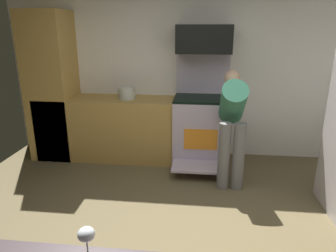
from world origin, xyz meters
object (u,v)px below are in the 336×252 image
stock_pot (127,93)px  wine_glass_extra (86,236)px  oven_range (201,128)px  person_cook (232,119)px  microwave (204,39)px

stock_pot → wine_glass_extra: bearing=-79.3°
oven_range → stock_pot: 1.16m
person_cook → oven_range: bearing=121.1°
stock_pot → person_cook: bearing=-23.5°
person_cook → stock_pot: person_cook is taller
microwave → wine_glass_extra: 3.35m
oven_range → person_cook: size_ratio=1.12×
person_cook → stock_pot: 1.57m
microwave → stock_pot: microwave is taller
oven_range → microwave: (0.00, 0.09, 1.21)m
oven_range → person_cook: 0.78m
oven_range → microwave: 1.21m
oven_range → microwave: bearing=90.0°
oven_range → wine_glass_extra: size_ratio=9.37×
person_cook → microwave: bearing=117.6°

